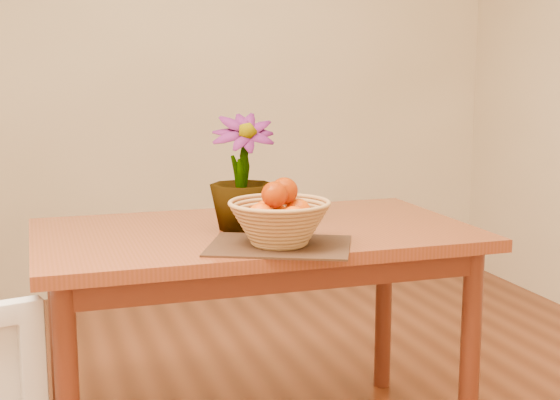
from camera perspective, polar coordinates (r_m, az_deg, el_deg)
name	(u,v)px	position (r m, az deg, el deg)	size (l,w,h in m)	color
wall_back	(156,51)	(4.39, -9.05, 10.70)	(4.00, 0.02, 2.70)	#F7E1BB
table	(255,255)	(2.55, -1.84, -4.02)	(1.40, 0.80, 0.75)	maroon
placemat	(279,246)	(2.28, -0.04, -3.37)	(0.41, 0.31, 0.01)	#321D12
wicker_basket	(279,225)	(2.26, -0.04, -1.80)	(0.30, 0.30, 0.12)	tan
orange_pile	(280,204)	(2.25, -0.03, -0.32)	(0.20, 0.20, 0.14)	#D84403
potted_plant	(242,173)	(2.48, -2.78, 2.01)	(0.21, 0.21, 0.37)	#204A15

